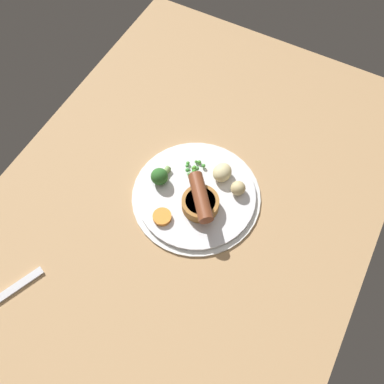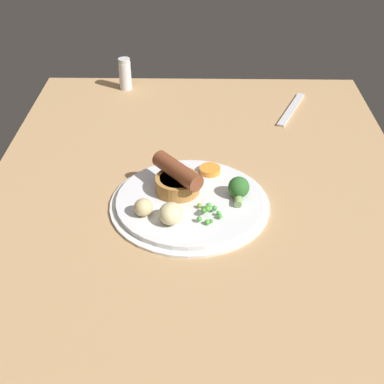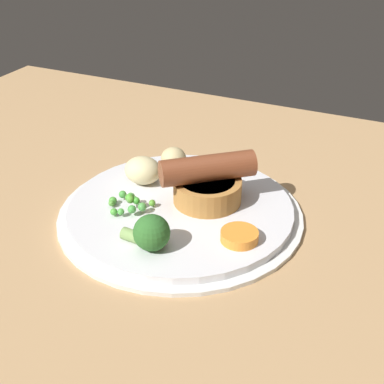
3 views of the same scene
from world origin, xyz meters
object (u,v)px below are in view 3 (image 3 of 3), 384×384
object	(u,v)px
potato_chunk_1	(143,170)
sausage_pudding	(207,182)
dinner_plate	(180,211)
broccoli_floret_near	(149,232)
pea_pile	(129,202)
carrot_slice_0	(239,236)
potato_chunk_0	(174,159)

from	to	relation	value
potato_chunk_1	sausage_pudding	bearing A→B (deg)	175.25
dinner_plate	sausage_pudding	world-z (taller)	sausage_pudding
dinner_plate	broccoli_floret_near	world-z (taller)	broccoli_floret_near
sausage_pudding	pea_pile	size ratio (longest dim) A/B	1.95
broccoli_floret_near	carrot_slice_0	xyz separation A→B (cm)	(-7.97, -4.96, -1.28)
potato_chunk_0	potato_chunk_1	distance (cm)	5.08
pea_pile	potato_chunk_0	size ratio (longest dim) A/B	1.61
broccoli_floret_near	carrot_slice_0	size ratio (longest dim) A/B	1.33
dinner_plate	pea_pile	world-z (taller)	pea_pile
dinner_plate	potato_chunk_1	distance (cm)	7.61
broccoli_floret_near	potato_chunk_1	distance (cm)	13.57
potato_chunk_1	carrot_slice_0	bearing A→B (deg)	156.46
pea_pile	potato_chunk_0	xyz separation A→B (cm)	(-0.25, -10.93, 0.53)
dinner_plate	broccoli_floret_near	distance (cm)	8.98
sausage_pudding	carrot_slice_0	xyz separation A→B (cm)	(-6.16, 5.84, -1.94)
sausage_pudding	broccoli_floret_near	world-z (taller)	sausage_pudding
sausage_pudding	potato_chunk_0	distance (cm)	9.00
potato_chunk_0	dinner_plate	bearing A→B (deg)	121.28
pea_pile	broccoli_floret_near	world-z (taller)	broccoli_floret_near
pea_pile	carrot_slice_0	distance (cm)	13.51
dinner_plate	potato_chunk_0	world-z (taller)	potato_chunk_0
dinner_plate	broccoli_floret_near	size ratio (longest dim) A/B	5.34
potato_chunk_0	broccoli_floret_near	bearing A→B (deg)	107.98
potato_chunk_0	potato_chunk_1	size ratio (longest dim) A/B	0.71
broccoli_floret_near	carrot_slice_0	bearing A→B (deg)	36.50
pea_pile	potato_chunk_0	distance (cm)	10.94
potato_chunk_1	carrot_slice_0	world-z (taller)	potato_chunk_1
dinner_plate	potato_chunk_0	size ratio (longest dim) A/B	8.63
pea_pile	broccoli_floret_near	distance (cm)	7.73
sausage_pudding	dinner_plate	bearing A→B (deg)	2.98
sausage_pudding	pea_pile	distance (cm)	9.27
broccoli_floret_near	potato_chunk_1	size ratio (longest dim) A/B	1.15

